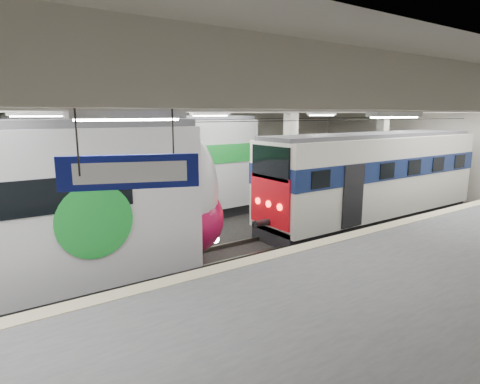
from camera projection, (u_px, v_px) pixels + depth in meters
station_hall at (272, 169)px, 12.58m from camera, size 36.00×24.00×5.75m
older_rer at (373, 176)px, 18.32m from camera, size 12.29×2.71×4.11m
far_train at (91, 174)px, 16.51m from camera, size 15.54×3.92×4.86m
wayfinding_sign at (130, 171)px, 5.35m from camera, size 1.75×0.72×1.23m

